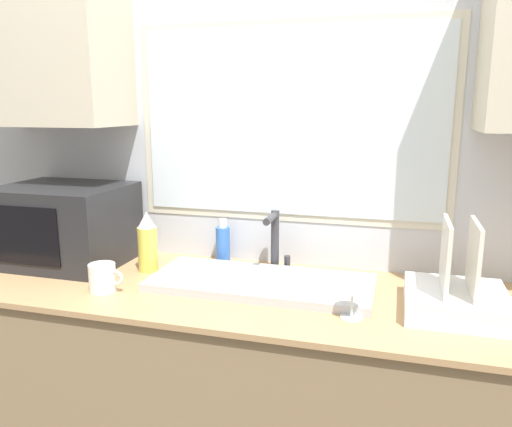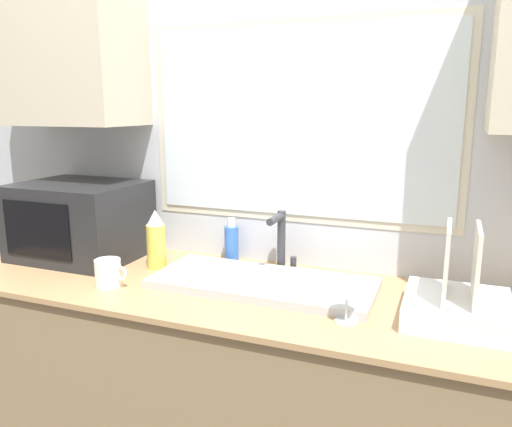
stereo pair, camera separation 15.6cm
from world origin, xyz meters
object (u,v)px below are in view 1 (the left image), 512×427
Objects in this scene: soap_bottle at (223,243)px; wine_glass at (353,284)px; spray_bottle at (147,243)px; microwave at (64,224)px; mug_near_sink at (103,278)px; dish_rack at (456,295)px; faucet at (275,237)px.

soap_bottle is 1.23× the size of wine_glass.
spray_bottle is 1.28× the size of soap_bottle.
microwave reaches higher than soap_bottle.
soap_bottle reaches higher than wine_glass.
mug_near_sink is (-0.04, -0.24, -0.06)m from spray_bottle.
microwave is 1.58× the size of dish_rack.
microwave reaches higher than spray_bottle.
soap_bottle is (-0.86, 0.29, 0.02)m from dish_rack.
spray_bottle is at bearing -143.34° from soap_bottle.
dish_rack is 2.50× the size of mug_near_sink.
soap_bottle is at bearing 143.31° from wine_glass.
microwave is 0.44m from mug_near_sink.
faucet reaches higher than mug_near_sink.
soap_bottle is (0.62, 0.17, -0.08)m from microwave.
wine_glass is at bearing -11.89° from microwave.
faucet is 0.48× the size of microwave.
soap_bottle is 0.70m from wine_glass.
microwave reaches higher than mug_near_sink.
faucet reaches higher than spray_bottle.
dish_rack is at bearing -20.34° from faucet.
dish_rack is (0.63, -0.24, -0.08)m from faucet.
microwave is at bearing 177.97° from spray_bottle.
spray_bottle is 0.84m from wine_glass.
faucet is at bearing 35.84° from mug_near_sink.
wine_glass is (1.18, -0.25, -0.05)m from microwave.
mug_near_sink is at bearing -37.41° from microwave.
dish_rack reaches higher than mug_near_sink.
mug_near_sink is (-0.29, -0.42, -0.03)m from soap_bottle.
spray_bottle is 1.58× the size of wine_glass.
faucet is 0.24m from soap_bottle.
mug_near_sink is (0.34, -0.26, -0.11)m from microwave.
dish_rack is 1.11m from spray_bottle.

